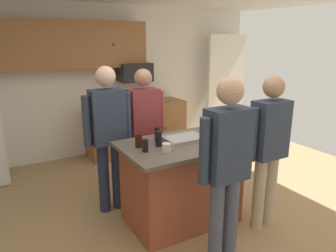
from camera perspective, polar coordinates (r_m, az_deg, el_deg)
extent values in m
plane|color=tan|center=(3.75, 2.16, -17.21)|extent=(7.04, 7.04, 0.00)
cube|color=white|center=(5.76, -12.75, 7.90)|extent=(6.40, 0.10, 2.60)
cube|color=white|center=(6.70, 10.34, 7.31)|extent=(0.90, 0.06, 2.00)
cube|color=#936038|center=(5.42, -16.64, 13.82)|extent=(2.40, 0.35, 0.75)
sphere|color=#4C3823|center=(5.42, -9.79, 14.23)|extent=(0.04, 0.04, 0.04)
cube|color=#936038|center=(5.85, -5.70, -0.21)|extent=(1.80, 0.60, 0.90)
sphere|color=#4C3823|center=(5.77, -0.33, -0.34)|extent=(0.04, 0.04, 0.04)
cube|color=black|center=(5.68, -6.06, 9.60)|extent=(0.56, 0.40, 0.32)
cube|color=#9E4C33|center=(3.62, 2.41, -10.39)|extent=(1.18, 0.74, 0.89)
cube|color=#60564C|center=(3.44, 2.49, -3.40)|extent=(1.32, 0.88, 0.04)
cylinder|color=tan|center=(3.64, 16.01, -11.59)|extent=(0.13, 0.13, 0.81)
cylinder|color=tan|center=(3.75, 17.86, -10.88)|extent=(0.13, 0.13, 0.81)
cube|color=#2D384C|center=(3.44, 17.87, -0.61)|extent=(0.38, 0.22, 0.61)
sphere|color=tan|center=(3.35, 18.49, 6.69)|extent=(0.22, 0.22, 0.22)
cylinder|color=#2D384C|center=(3.28, 15.00, -1.53)|extent=(0.09, 0.09, 0.55)
cylinder|color=#2D384C|center=(3.62, 20.42, -0.37)|extent=(0.09, 0.09, 0.55)
cylinder|color=#4C5166|center=(3.00, 8.61, -16.99)|extent=(0.13, 0.13, 0.84)
cylinder|color=#4C5166|center=(3.10, 11.18, -16.02)|extent=(0.13, 0.13, 0.84)
cube|color=#2D384C|center=(2.74, 10.63, -3.31)|extent=(0.38, 0.22, 0.63)
sphere|color=tan|center=(2.63, 11.12, 6.21)|extent=(0.23, 0.23, 0.23)
cylinder|color=#2D384C|center=(2.60, 6.55, -4.59)|extent=(0.09, 0.09, 0.57)
cylinder|color=#2D384C|center=(2.90, 14.24, -2.85)|extent=(0.09, 0.09, 0.57)
cylinder|color=#4C5166|center=(4.20, -5.23, -7.23)|extent=(0.13, 0.13, 0.81)
cylinder|color=#4C5166|center=(4.27, -3.15, -6.81)|extent=(0.13, 0.13, 0.81)
cube|color=maroon|center=(4.02, -4.38, 2.37)|extent=(0.38, 0.22, 0.61)
sphere|color=tan|center=(3.94, -4.51, 8.66)|extent=(0.22, 0.22, 0.22)
cylinder|color=maroon|center=(3.93, -7.53, 1.68)|extent=(0.09, 0.09, 0.55)
cylinder|color=maroon|center=(4.13, -1.36, 2.48)|extent=(0.09, 0.09, 0.55)
cylinder|color=#232D4C|center=(3.89, -11.48, -9.17)|extent=(0.13, 0.13, 0.84)
cylinder|color=#232D4C|center=(3.94, -9.11, -8.72)|extent=(0.13, 0.13, 0.84)
cube|color=#2D384C|center=(3.67, -10.83, 1.60)|extent=(0.38, 0.22, 0.63)
sphere|color=beige|center=(3.59, -11.21, 8.75)|extent=(0.23, 0.23, 0.23)
cylinder|color=#2D384C|center=(3.61, -14.41, 0.84)|extent=(0.09, 0.09, 0.57)
cylinder|color=#2D384C|center=(3.76, -7.37, 1.78)|extent=(0.09, 0.09, 0.57)
cylinder|color=black|center=(3.45, -1.88, -1.56)|extent=(0.07, 0.07, 0.16)
cylinder|color=white|center=(3.15, -0.29, -3.93)|extent=(0.08, 0.08, 0.09)
torus|color=white|center=(3.17, 0.61, -3.69)|extent=(0.06, 0.01, 0.06)
cylinder|color=black|center=(3.16, -4.11, -3.54)|extent=(0.06, 0.06, 0.13)
cylinder|color=white|center=(3.60, 7.35, -1.45)|extent=(0.08, 0.08, 0.10)
torus|color=white|center=(3.63, 8.05, -1.25)|extent=(0.06, 0.01, 0.06)
cylinder|color=black|center=(3.29, -5.31, -2.62)|extent=(0.07, 0.07, 0.15)
cylinder|color=black|center=(3.31, -1.69, -2.32)|extent=(0.07, 0.07, 0.16)
cube|color=#B7B7BC|center=(3.52, 2.98, -2.45)|extent=(0.44, 0.30, 0.02)
cube|color=#A8A8AD|center=(3.52, 2.98, -2.14)|extent=(0.44, 0.30, 0.02)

